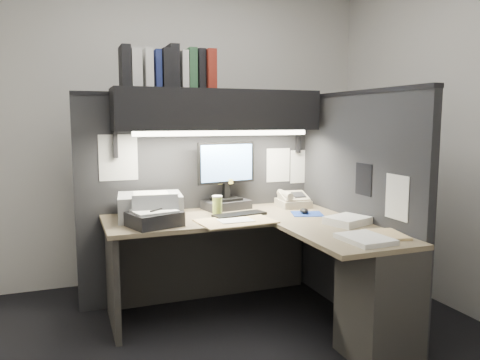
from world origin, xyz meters
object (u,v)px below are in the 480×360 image
at_px(telephone, 293,201).
at_px(notebook_stack, 155,219).
at_px(monitor, 226,183).
at_px(desk, 298,271).
at_px(overhead_shelf, 218,110).
at_px(keyboard, 240,215).
at_px(printer, 150,206).
at_px(coffee_cup, 217,206).

distance_m(telephone, notebook_stack, 1.21).
bearing_deg(monitor, desk, -85.09).
xyz_separation_m(monitor, telephone, (0.54, -0.09, -0.16)).
bearing_deg(overhead_shelf, desk, -68.21).
bearing_deg(keyboard, desk, -76.97).
bearing_deg(printer, keyboard, -5.80).
bearing_deg(keyboard, printer, 156.59).
relative_size(overhead_shelf, notebook_stack, 4.92).
xyz_separation_m(desk, coffee_cup, (-0.36, 0.60, 0.35)).
xyz_separation_m(monitor, coffee_cup, (-0.14, -0.19, -0.14)).
bearing_deg(printer, notebook_stack, -86.41).
xyz_separation_m(coffee_cup, printer, (-0.49, 0.05, 0.02)).
xyz_separation_m(keyboard, notebook_stack, (-0.64, -0.11, 0.04)).
relative_size(desk, overhead_shelf, 1.10).
height_order(keyboard, notebook_stack, notebook_stack).
relative_size(desk, telephone, 6.95).
xyz_separation_m(monitor, keyboard, (0.00, -0.29, -0.20)).
distance_m(overhead_shelf, notebook_stack, 0.98).
xyz_separation_m(monitor, printer, (-0.62, -0.15, -0.12)).
xyz_separation_m(telephone, notebook_stack, (-1.17, -0.30, -0.00)).
distance_m(monitor, coffee_cup, 0.28).
distance_m(monitor, notebook_stack, 0.77).
distance_m(overhead_shelf, keyboard, 0.80).
distance_m(overhead_shelf, telephone, 0.95).
height_order(monitor, telephone, monitor).
relative_size(keyboard, printer, 0.91).
distance_m(keyboard, printer, 0.65).
height_order(overhead_shelf, printer, overhead_shelf).
bearing_deg(notebook_stack, telephone, 14.35).
relative_size(monitor, coffee_cup, 3.97).
xyz_separation_m(keyboard, printer, (-0.62, 0.14, 0.08)).
bearing_deg(overhead_shelf, monitor, 25.39).
bearing_deg(desk, overhead_shelf, 111.79).
relative_size(monitor, telephone, 2.15).
relative_size(keyboard, notebook_stack, 1.26).
height_order(desk, coffee_cup, coffee_cup).
bearing_deg(notebook_stack, printer, 86.58).
bearing_deg(telephone, printer, -172.95).
relative_size(desk, printer, 3.89).
bearing_deg(telephone, keyboard, -155.58).
height_order(telephone, notebook_stack, telephone).
relative_size(desk, notebook_stack, 5.40).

